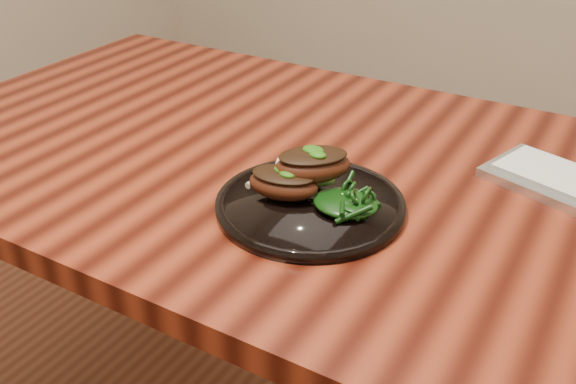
% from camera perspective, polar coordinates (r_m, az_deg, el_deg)
% --- Properties ---
extents(desk, '(1.60, 0.80, 0.75)m').
position_cam_1_polar(desk, '(1.04, 5.29, -2.08)').
color(desk, '#330C06').
rests_on(desk, ground).
extents(plate, '(0.26, 0.26, 0.02)m').
position_cam_1_polar(plate, '(0.89, 1.99, -1.11)').
color(plate, black).
rests_on(plate, desk).
extents(lamb_chop_front, '(0.11, 0.08, 0.04)m').
position_cam_1_polar(lamb_chop_front, '(0.88, -0.44, 0.87)').
color(lamb_chop_front, '#421A0C').
rests_on(lamb_chop_front, plate).
extents(lamb_chop_back, '(0.13, 0.12, 0.05)m').
position_cam_1_polar(lamb_chop_back, '(0.89, 2.17, 2.51)').
color(lamb_chop_back, '#421A0C').
rests_on(lamb_chop_back, plate).
extents(herb_smear, '(0.08, 0.05, 0.01)m').
position_cam_1_polar(herb_smear, '(0.94, 1.89, 1.40)').
color(herb_smear, '#154907').
rests_on(herb_smear, plate).
extents(greens_heap, '(0.09, 0.08, 0.03)m').
position_cam_1_polar(greens_heap, '(0.86, 5.17, -0.62)').
color(greens_heap, black).
rests_on(greens_heap, plate).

